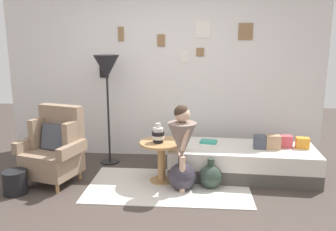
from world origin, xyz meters
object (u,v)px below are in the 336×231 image
object	(u,v)px
vase_striped	(158,135)
armchair	(55,148)
floor_lamp	(107,72)
demijohn_far	(211,176)
side_table	(162,153)
daybed	(242,161)
demijohn_near	(182,176)
magazine_basket	(15,182)
book_on_daybed	(208,142)
person_child	(182,138)

from	to	relation	value
vase_striped	armchair	bearing A→B (deg)	-177.58
floor_lamp	demijohn_far	distance (m)	2.05
side_table	floor_lamp	size ratio (longest dim) A/B	0.35
daybed	demijohn_near	distance (m)	0.93
side_table	demijohn_near	world-z (taller)	side_table
floor_lamp	magazine_basket	xyz separation A→B (m)	(-0.86, -1.14, -1.21)
armchair	book_on_daybed	bearing A→B (deg)	14.93
armchair	person_child	xyz separation A→B (m)	(1.62, -0.19, 0.23)
demijohn_far	vase_striped	bearing A→B (deg)	170.03
demijohn_near	person_child	bearing A→B (deg)	-92.56
magazine_basket	vase_striped	bearing A→B (deg)	15.55
demijohn_near	vase_striped	bearing A→B (deg)	147.18
side_table	demijohn_near	xyz separation A→B (m)	(0.27, -0.22, -0.21)
side_table	book_on_daybed	distance (m)	0.75
demijohn_near	demijohn_far	xyz separation A→B (m)	(0.35, 0.08, -0.02)
person_child	magazine_basket	xyz separation A→B (m)	(-1.96, -0.22, -0.53)
daybed	floor_lamp	xyz separation A→B (m)	(-1.89, 0.37, 1.15)
person_child	book_on_daybed	bearing A→B (deg)	64.47
vase_striped	side_table	bearing A→B (deg)	33.89
floor_lamp	demijohn_far	size ratio (longest dim) A/B	4.22
side_table	armchair	bearing A→B (deg)	-176.55
floor_lamp	book_on_daybed	world-z (taller)	floor_lamp
daybed	floor_lamp	size ratio (longest dim) A/B	1.23
side_table	person_child	distance (m)	0.48
daybed	floor_lamp	world-z (taller)	floor_lamp
daybed	armchair	bearing A→B (deg)	-171.29
side_table	person_child	xyz separation A→B (m)	(0.27, -0.27, 0.29)
armchair	person_child	world-z (taller)	person_child
daybed	book_on_daybed	world-z (taller)	book_on_daybed
person_child	book_on_daybed	size ratio (longest dim) A/B	4.81
side_table	magazine_basket	size ratio (longest dim) A/B	1.97
demijohn_far	magazine_basket	world-z (taller)	demijohn_far
vase_striped	demijohn_far	world-z (taller)	vase_striped
vase_striped	demijohn_near	xyz separation A→B (m)	(0.31, -0.20, -0.46)
daybed	person_child	bearing A→B (deg)	-144.54
daybed	vase_striped	world-z (taller)	vase_striped
armchair	demijohn_near	bearing A→B (deg)	-5.04
armchair	demijohn_near	size ratio (longest dim) A/B	2.29
vase_striped	person_child	bearing A→B (deg)	-38.66
demijohn_near	daybed	bearing A→B (deg)	33.23
side_table	book_on_daybed	xyz separation A→B (m)	(0.61, 0.44, 0.03)
book_on_daybed	person_child	bearing A→B (deg)	-115.53
daybed	side_table	world-z (taller)	side_table
person_child	demijohn_near	xyz separation A→B (m)	(0.00, 0.05, -0.50)
demijohn_near	book_on_daybed	bearing A→B (deg)	63.09
side_table	magazine_basket	distance (m)	1.78
vase_striped	demijohn_near	bearing A→B (deg)	-32.82
demijohn_far	magazine_basket	bearing A→B (deg)	-171.51
book_on_daybed	magazine_basket	size ratio (longest dim) A/B	0.79
armchair	demijohn_far	world-z (taller)	armchair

